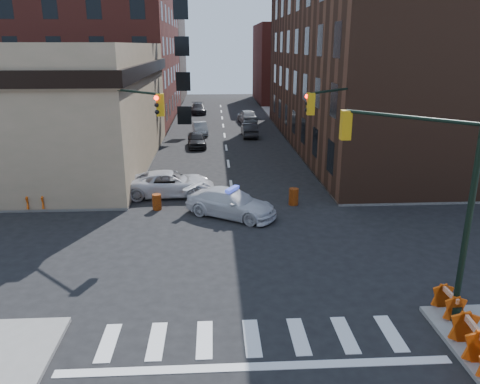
{
  "coord_description": "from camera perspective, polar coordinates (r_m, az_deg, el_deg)",
  "views": [
    {
      "loc": [
        -1.1,
        -19.5,
        8.89
      ],
      "look_at": [
        0.1,
        1.65,
        2.2
      ],
      "focal_mm": 35.0,
      "sensor_mm": 36.0,
      "label": 1
    }
  ],
  "objects": [
    {
      "name": "ground",
      "position": [
        21.46,
        -0.02,
        -6.95
      ],
      "size": [
        140.0,
        140.0,
        0.0
      ],
      "primitive_type": "plane",
      "color": "black",
      "rests_on": "ground"
    },
    {
      "name": "sidewalk_nw",
      "position": [
        57.34,
        -25.85,
        6.94
      ],
      "size": [
        34.0,
        54.5,
        0.15
      ],
      "primitive_type": "cube",
      "color": "gray",
      "rests_on": "ground"
    },
    {
      "name": "sidewalk_ne",
      "position": [
        58.21,
        21.45,
        7.61
      ],
      "size": [
        34.0,
        54.5,
        0.15
      ],
      "primitive_type": "cube",
      "color": "gray",
      "rests_on": "ground"
    },
    {
      "name": "apartment_block",
      "position": [
        62.08,
        -20.74,
        19.34
      ],
      "size": [
        25.0,
        25.0,
        24.0
      ],
      "primitive_type": "cube",
      "color": "maroon",
      "rests_on": "ground"
    },
    {
      "name": "commercial_row_ne",
      "position": [
        44.35,
        15.81,
        14.45
      ],
      "size": [
        14.0,
        34.0,
        14.0
      ],
      "primitive_type": "cube",
      "color": "#45291B",
      "rests_on": "ground"
    },
    {
      "name": "filler_nw",
      "position": [
        82.86,
        -14.19,
        16.4
      ],
      "size": [
        20.0,
        18.0,
        16.0
      ],
      "primitive_type": "cube",
      "color": "brown",
      "rests_on": "ground"
    },
    {
      "name": "filler_ne",
      "position": [
        79.01,
        8.06,
        15.26
      ],
      "size": [
        16.0,
        16.0,
        12.0
      ],
      "primitive_type": "cube",
      "color": "maroon",
      "rests_on": "ground"
    },
    {
      "name": "signal_pole_se",
      "position": [
        16.27,
        22.91,
        0.87
      ],
      "size": [
        5.4,
        5.27,
        8.0
      ],
      "rotation": [
        0.0,
        0.0,
        2.36
      ],
      "color": "black",
      "rests_on": "sidewalk_se"
    },
    {
      "name": "signal_pole_nw",
      "position": [
        25.7,
        -13.95,
        6.81
      ],
      "size": [
        3.58,
        3.67,
        8.0
      ],
      "rotation": [
        0.0,
        0.0,
        -0.79
      ],
      "color": "black",
      "rests_on": "sidewalk_nw"
    },
    {
      "name": "signal_pole_ne",
      "position": [
        26.2,
        12.25,
        7.12
      ],
      "size": [
        3.67,
        3.58,
        8.0
      ],
      "rotation": [
        0.0,
        0.0,
        -2.36
      ],
      "color": "black",
      "rests_on": "sidewalk_ne"
    },
    {
      "name": "tree_ne_near",
      "position": [
        46.62,
        7.54,
        10.72
      ],
      "size": [
        3.0,
        3.0,
        4.85
      ],
      "color": "black",
      "rests_on": "sidewalk_ne"
    },
    {
      "name": "tree_ne_far",
      "position": [
        54.46,
        5.98,
        11.74
      ],
      "size": [
        3.0,
        3.0,
        4.85
      ],
      "color": "black",
      "rests_on": "sidewalk_ne"
    },
    {
      "name": "police_car",
      "position": [
        25.2,
        -1.11,
        -1.36
      ],
      "size": [
        5.41,
        4.36,
        1.47
      ],
      "primitive_type": "imported",
      "rotation": [
        0.0,
        0.0,
        1.03
      ],
      "color": "silver",
      "rests_on": "ground"
    },
    {
      "name": "pickup",
      "position": [
        29.0,
        -8.57,
        1.03
      ],
      "size": [
        5.58,
        2.81,
        1.51
      ],
      "primitive_type": "imported",
      "rotation": [
        0.0,
        0.0,
        1.63
      ],
      "color": "silver",
      "rests_on": "ground"
    },
    {
      "name": "parked_car_wnear",
      "position": [
        42.73,
        -5.3,
        6.36
      ],
      "size": [
        1.89,
        4.05,
        1.34
      ],
      "primitive_type": "imported",
      "rotation": [
        0.0,
        0.0,
        0.08
      ],
      "color": "black",
      "rests_on": "ground"
    },
    {
      "name": "parked_car_wfar",
      "position": [
        48.81,
        -4.89,
        7.73
      ],
      "size": [
        1.78,
        4.01,
        1.28
      ],
      "primitive_type": "imported",
      "rotation": [
        0.0,
        0.0,
        0.11
      ],
      "color": "gray",
      "rests_on": "ground"
    },
    {
      "name": "parked_car_wdeep",
      "position": [
        64.1,
        -5.1,
        10.1
      ],
      "size": [
        2.27,
        4.86,
        1.37
      ],
      "primitive_type": "imported",
      "rotation": [
        0.0,
        0.0,
        0.07
      ],
      "color": "black",
      "rests_on": "ground"
    },
    {
      "name": "parked_car_enear",
      "position": [
        47.57,
        1.15,
        7.6
      ],
      "size": [
        1.52,
        4.24,
        1.39
      ],
      "primitive_type": "imported",
      "rotation": [
        0.0,
        0.0,
        3.15
      ],
      "color": "black",
      "rests_on": "ground"
    },
    {
      "name": "parked_car_efar",
      "position": [
        56.08,
        0.9,
        9.25
      ],
      "size": [
        2.38,
        4.97,
        1.64
      ],
      "primitive_type": "imported",
      "rotation": [
        0.0,
        0.0,
        3.24
      ],
      "color": "#92959A",
      "rests_on": "ground"
    },
    {
      "name": "pedestrian_a",
      "position": [
        27.38,
        -15.83,
        0.03
      ],
      "size": [
        0.66,
        0.5,
        1.64
      ],
      "primitive_type": "imported",
      "rotation": [
        0.0,
        0.0,
        -0.2
      ],
      "color": "black",
      "rests_on": "sidewalk_nw"
    },
    {
      "name": "pedestrian_b",
      "position": [
        31.03,
        -23.65,
        1.51
      ],
      "size": [
        1.17,
        1.09,
        1.92
      ],
      "primitive_type": "imported",
      "rotation": [
        0.0,
        0.0,
        0.5
      ],
      "color": "black",
      "rests_on": "sidewalk_nw"
    },
    {
      "name": "pedestrian_c",
      "position": [
        28.58,
        -22.51,
        0.29
      ],
      "size": [
        1.16,
        0.95,
        1.85
      ],
      "primitive_type": "imported",
      "rotation": [
        0.0,
        0.0,
        0.54
      ],
      "color": "#1D232B",
      "rests_on": "sidewalk_nw"
    },
    {
      "name": "barrel_road",
      "position": [
        27.24,
        6.55,
        -0.56
      ],
      "size": [
        0.59,
        0.59,
        0.98
      ],
      "primitive_type": "cylinder",
      "rotation": [
        0.0,
        0.0,
        0.07
      ],
      "color": "#C14509",
      "rests_on": "ground"
    },
    {
      "name": "barrel_bank",
      "position": [
        26.69,
        -10.1,
        -1.2
      ],
      "size": [
        0.62,
        0.62,
        0.89
      ],
      "primitive_type": "cylinder",
      "rotation": [
        0.0,
        0.0,
        -0.27
      ],
      "color": "#C83F09",
      "rests_on": "ground"
    },
    {
      "name": "barricade_se_a",
      "position": [
        17.7,
        24.07,
        -12.19
      ],
      "size": [
        0.59,
        1.13,
        0.84
      ],
      "primitive_type": null,
      "rotation": [
        0.0,
        0.0,
        1.6
      ],
      "color": "red",
      "rests_on": "sidewalk_se"
    },
    {
      "name": "barricade_se_b",
      "position": [
        15.99,
        26.34,
        -15.56
      ],
      "size": [
        0.77,
        1.36,
        0.98
      ],
      "primitive_type": null,
      "rotation": [
        0.0,
        0.0,
        1.48
      ],
      "color": "#D9660A",
      "rests_on": "sidewalk_se"
    },
    {
      "name": "barricade_nw_a",
      "position": [
        29.19,
        -14.57,
        0.41
      ],
      "size": [
        1.17,
        0.59,
        0.87
      ],
      "primitive_type": null,
      "rotation": [
        0.0,
        0.0,
        -0.01
      ],
      "color": "#C24809",
      "rests_on": "sidewalk_nw"
    },
    {
      "name": "barricade_nw_b",
      "position": [
        28.33,
        -23.53,
        -1.07
      ],
      "size": [
        1.11,
        0.56,
        0.83
      ],
      "primitive_type": null,
      "rotation": [
        0.0,
        0.0,
        -0.0
      ],
      "color": "#CE5F09",
      "rests_on": "sidewalk_nw"
    }
  ]
}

